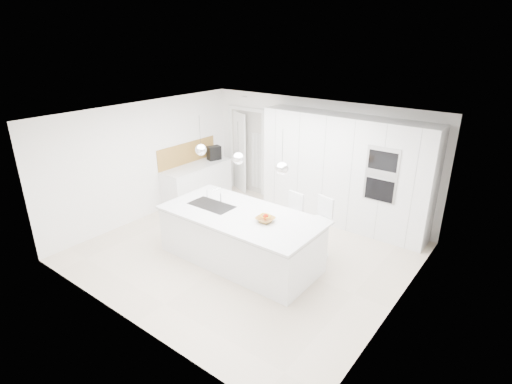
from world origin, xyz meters
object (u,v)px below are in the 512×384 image
Objects in this scene: fruit_bowl at (265,220)px; bar_stool_right at (320,229)px; espresso_machine at (214,153)px; bar_stool_left at (291,222)px; island_base at (240,239)px.

bar_stool_right is at bearing 60.25° from fruit_bowl.
espresso_machine is 0.30× the size of bar_stool_right.
fruit_bowl is 0.91× the size of espresso_machine.
bar_stool_right is (0.58, 0.05, 0.02)m from bar_stool_left.
espresso_machine is at bearing 167.95° from bar_stool_left.
island_base is 2.52× the size of bar_stool_right.
fruit_bowl reaches higher than island_base.
bar_stool_right is (3.58, -1.11, -0.51)m from espresso_machine.
espresso_machine is at bearing 140.47° from island_base.
espresso_machine is at bearing 146.16° from fruit_bowl.
bar_stool_left is (0.47, 0.93, 0.11)m from island_base.
bar_stool_right is at bearing 13.51° from bar_stool_left.
island_base is 2.61× the size of bar_stool_left.
bar_stool_right reaches higher than fruit_bowl.
bar_stool_right is at bearing 1.26° from espresso_machine.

